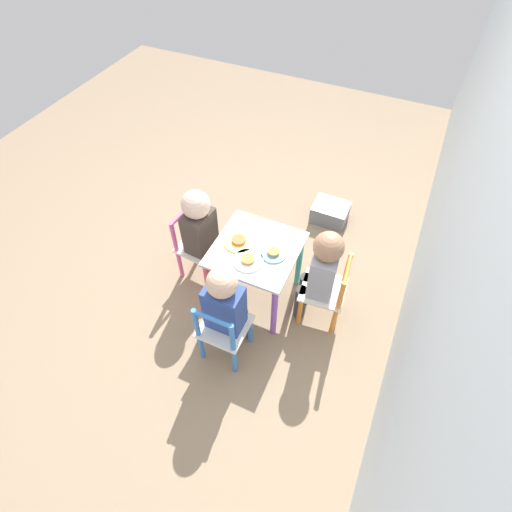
{
  "coord_description": "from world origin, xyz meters",
  "views": [
    {
      "loc": [
        1.39,
        0.63,
        2.22
      ],
      "look_at": [
        0.0,
        0.0,
        0.41
      ],
      "focal_mm": 28.0,
      "sensor_mm": 36.0,
      "label": 1
    }
  ],
  "objects_px": {
    "kids_table": "(256,258)",
    "plate_back": "(274,253)",
    "child_back": "(321,270)",
    "plate_right": "(248,260)",
    "child_front": "(201,229)",
    "chair_pink": "(197,246)",
    "chair_orange": "(327,291)",
    "storage_bin": "(330,212)",
    "plate_front": "(239,241)",
    "chair_blue": "(223,331)",
    "child_right": "(226,304)"
  },
  "relations": [
    {
      "from": "child_back",
      "to": "plate_front",
      "type": "height_order",
      "value": "child_back"
    },
    {
      "from": "kids_table",
      "to": "child_right",
      "type": "height_order",
      "value": "child_right"
    },
    {
      "from": "chair_pink",
      "to": "child_back",
      "type": "bearing_deg",
      "value": -84.75
    },
    {
      "from": "plate_front",
      "to": "plate_right",
      "type": "height_order",
      "value": "same"
    },
    {
      "from": "chair_orange",
      "to": "child_front",
      "type": "height_order",
      "value": "child_front"
    },
    {
      "from": "child_front",
      "to": "plate_right",
      "type": "distance_m",
      "value": 0.42
    },
    {
      "from": "kids_table",
      "to": "chair_pink",
      "type": "xyz_separation_m",
      "value": [
        -0.04,
        -0.45,
        -0.14
      ]
    },
    {
      "from": "plate_back",
      "to": "kids_table",
      "type": "bearing_deg",
      "value": -90.0
    },
    {
      "from": "plate_front",
      "to": "child_back",
      "type": "bearing_deg",
      "value": 94.45
    },
    {
      "from": "plate_front",
      "to": "plate_back",
      "type": "relative_size",
      "value": 1.2
    },
    {
      "from": "plate_front",
      "to": "storage_bin",
      "type": "relative_size",
      "value": 0.68
    },
    {
      "from": "plate_front",
      "to": "plate_right",
      "type": "relative_size",
      "value": 1.05
    },
    {
      "from": "chair_pink",
      "to": "plate_front",
      "type": "distance_m",
      "value": 0.42
    },
    {
      "from": "kids_table",
      "to": "plate_front",
      "type": "height_order",
      "value": "plate_front"
    },
    {
      "from": "plate_front",
      "to": "plate_back",
      "type": "height_order",
      "value": "same"
    },
    {
      "from": "plate_right",
      "to": "child_back",
      "type": "bearing_deg",
      "value": 111.01
    },
    {
      "from": "storage_bin",
      "to": "child_right",
      "type": "bearing_deg",
      "value": -9.88
    },
    {
      "from": "plate_back",
      "to": "storage_bin",
      "type": "bearing_deg",
      "value": 172.72
    },
    {
      "from": "chair_pink",
      "to": "chair_orange",
      "type": "relative_size",
      "value": 1.0
    },
    {
      "from": "chair_pink",
      "to": "plate_back",
      "type": "relative_size",
      "value": 3.36
    },
    {
      "from": "plate_right",
      "to": "chair_pink",
      "type": "bearing_deg",
      "value": -108.98
    },
    {
      "from": "chair_pink",
      "to": "child_front",
      "type": "height_order",
      "value": "child_front"
    },
    {
      "from": "chair_pink",
      "to": "child_back",
      "type": "xyz_separation_m",
      "value": [
        0.01,
        0.83,
        0.19
      ]
    },
    {
      "from": "child_front",
      "to": "plate_back",
      "type": "height_order",
      "value": "child_front"
    },
    {
      "from": "child_front",
      "to": "child_back",
      "type": "distance_m",
      "value": 0.77
    },
    {
      "from": "plate_back",
      "to": "plate_right",
      "type": "distance_m",
      "value": 0.16
    },
    {
      "from": "chair_blue",
      "to": "plate_right",
      "type": "xyz_separation_m",
      "value": [
        -0.34,
        -0.0,
        0.24
      ]
    },
    {
      "from": "child_back",
      "to": "plate_right",
      "type": "distance_m",
      "value": 0.42
    },
    {
      "from": "child_front",
      "to": "plate_front",
      "type": "bearing_deg",
      "value": -92.2
    },
    {
      "from": "storage_bin",
      "to": "chair_orange",
      "type": "bearing_deg",
      "value": 14.57
    },
    {
      "from": "plate_right",
      "to": "storage_bin",
      "type": "bearing_deg",
      "value": 167.45
    },
    {
      "from": "storage_bin",
      "to": "child_front",
      "type": "bearing_deg",
      "value": -35.38
    },
    {
      "from": "chair_pink",
      "to": "plate_back",
      "type": "xyz_separation_m",
      "value": [
        0.04,
        0.56,
        0.24
      ]
    },
    {
      "from": "child_front",
      "to": "plate_front",
      "type": "distance_m",
      "value": 0.28
    },
    {
      "from": "plate_front",
      "to": "storage_bin",
      "type": "xyz_separation_m",
      "value": [
        -0.9,
        0.33,
        -0.42
      ]
    },
    {
      "from": "chair_orange",
      "to": "child_back",
      "type": "xyz_separation_m",
      "value": [
        0.01,
        -0.06,
        0.19
      ]
    },
    {
      "from": "child_back",
      "to": "plate_right",
      "type": "height_order",
      "value": "child_back"
    },
    {
      "from": "child_right",
      "to": "storage_bin",
      "type": "bearing_deg",
      "value": -99.92
    },
    {
      "from": "plate_back",
      "to": "plate_right",
      "type": "height_order",
      "value": "same"
    },
    {
      "from": "kids_table",
      "to": "storage_bin",
      "type": "height_order",
      "value": "kids_table"
    },
    {
      "from": "storage_bin",
      "to": "chair_pink",
      "type": "bearing_deg",
      "value": -38.13
    },
    {
      "from": "plate_right",
      "to": "chair_blue",
      "type": "bearing_deg",
      "value": 0.05
    },
    {
      "from": "chair_blue",
      "to": "plate_back",
      "type": "xyz_separation_m",
      "value": [
        -0.45,
        0.11,
        0.24
      ]
    },
    {
      "from": "child_right",
      "to": "plate_right",
      "type": "distance_m",
      "value": 0.28
    },
    {
      "from": "kids_table",
      "to": "plate_back",
      "type": "height_order",
      "value": "plate_back"
    },
    {
      "from": "chair_orange",
      "to": "kids_table",
      "type": "bearing_deg",
      "value": -90.0
    },
    {
      "from": "chair_blue",
      "to": "storage_bin",
      "type": "height_order",
      "value": "chair_blue"
    },
    {
      "from": "child_front",
      "to": "child_right",
      "type": "height_order",
      "value": "child_right"
    },
    {
      "from": "chair_pink",
      "to": "chair_blue",
      "type": "height_order",
      "value": "same"
    },
    {
      "from": "child_right",
      "to": "plate_front",
      "type": "distance_m",
      "value": 0.41
    }
  ]
}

